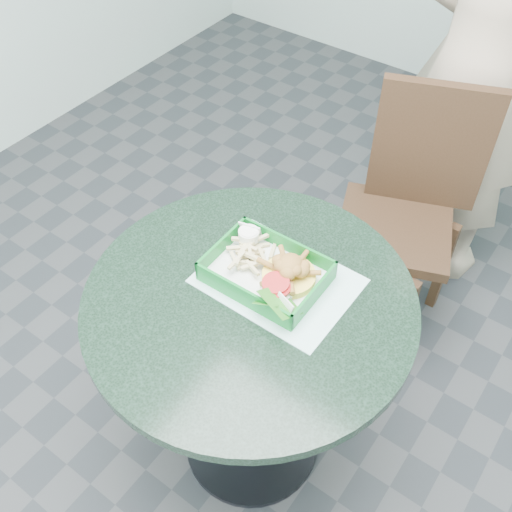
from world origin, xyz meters
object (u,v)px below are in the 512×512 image
Objects in this scene: food_basket at (266,280)px; sauce_ramekin at (249,240)px; diner_person at (484,40)px; crab_sandwich at (289,275)px; cafe_table at (250,343)px; dining_chair at (409,199)px.

sauce_ramekin reaches higher than food_basket.
crab_sandwich is (-0.02, -1.10, -0.16)m from diner_person.
sauce_ramekin is (-0.17, -1.05, -0.16)m from diner_person.
dining_chair reaches higher than cafe_table.
diner_person is at bearing 68.09° from dining_chair.
crab_sandwich is (-0.02, -0.73, 0.27)m from dining_chair.
cafe_table is 0.88× the size of dining_chair.
dining_chair is (0.07, 0.82, -0.05)m from cafe_table.
sauce_ramekin is at bearing 147.44° from food_basket.
cafe_table is 14.99× the size of sauce_ramekin.
diner_person is (0.07, 1.19, 0.38)m from cafe_table.
sauce_ramekin is (-0.10, 0.13, 0.22)m from cafe_table.
sauce_ramekin is at bearing 126.64° from cafe_table.
dining_chair is 0.56m from diner_person.
food_basket is at bearing -32.56° from sauce_ramekin.
diner_person reaches higher than food_basket.
cafe_table is at bearing -119.29° from crab_sandwich.
diner_person reaches higher than sauce_ramekin.
diner_person is at bearing 80.83° from sauce_ramekin.
crab_sandwich is 0.16m from sauce_ramekin.
dining_chair is at bearing 85.29° from cafe_table.
crab_sandwich is at bearing 20.60° from food_basket.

